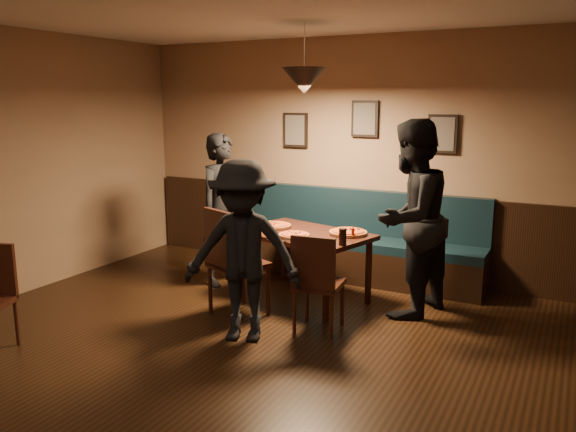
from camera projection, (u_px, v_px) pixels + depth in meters
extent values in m
plane|color=black|center=(187.00, 402.00, 3.98)|extent=(7.00, 7.00, 0.00)
plane|color=#8C704F|center=(365.00, 157.00, 6.75)|extent=(6.00, 0.00, 6.00)
cube|color=black|center=(362.00, 232.00, 6.91)|extent=(5.88, 0.06, 1.00)
cube|color=black|center=(296.00, 130.00, 7.07)|extent=(0.32, 0.04, 0.42)
cube|color=black|center=(365.00, 119.00, 6.64)|extent=(0.32, 0.04, 0.42)
cube|color=black|center=(443.00, 134.00, 6.26)|extent=(0.32, 0.04, 0.42)
cone|color=black|center=(304.00, 81.00, 5.64)|extent=(0.44, 0.44, 0.25)
cube|color=black|center=(303.00, 265.00, 6.02)|extent=(1.51, 1.17, 0.71)
imported|color=black|center=(223.00, 210.00, 6.43)|extent=(0.55, 0.70, 1.71)
imported|color=black|center=(410.00, 219.00, 5.47)|extent=(0.94, 1.08, 1.90)
imported|color=black|center=(243.00, 252.00, 4.90)|extent=(1.15, 0.86, 1.58)
cylinder|color=orange|center=(275.00, 225.00, 6.18)|extent=(0.40, 0.40, 0.04)
cylinder|color=gold|center=(294.00, 235.00, 5.76)|extent=(0.33, 0.33, 0.04)
cylinder|color=#BE8123|center=(348.00, 232.00, 5.85)|extent=(0.50, 0.50, 0.04)
cylinder|color=black|center=(343.00, 237.00, 5.42)|extent=(0.10, 0.10, 0.16)
cylinder|color=#9F0D05|center=(353.00, 232.00, 5.68)|extent=(0.03, 0.03, 0.12)
cube|color=#1C6A22|center=(265.00, 222.00, 6.43)|extent=(0.19, 0.19, 0.01)
cube|color=#1E7336|center=(242.00, 231.00, 5.98)|extent=(0.16, 0.16, 0.01)
cube|color=silver|center=(284.00, 240.00, 5.60)|extent=(0.20, 0.10, 0.00)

